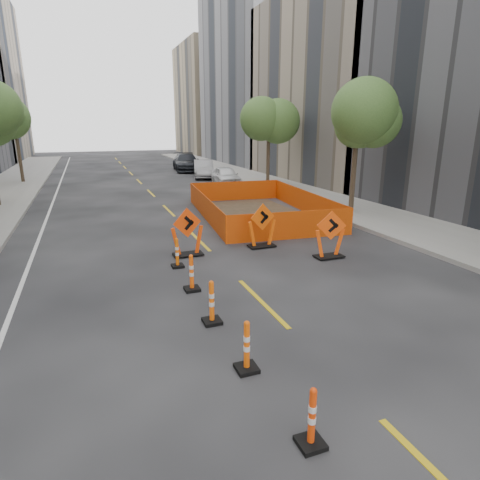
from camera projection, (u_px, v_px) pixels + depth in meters
name	position (u px, v px, depth m)	size (l,w,h in m)	color
ground_plane	(361.00, 400.00, 6.48)	(140.00, 140.00, 0.00)	black
sidewalk_right	(360.00, 211.00, 20.31)	(4.00, 90.00, 0.15)	gray
bld_right_c	(359.00, 90.00, 31.74)	(12.00, 16.00, 14.00)	gray
bld_right_d	(271.00, 73.00, 45.65)	(12.00, 18.00, 20.00)	gray
bld_right_e	(221.00, 101.00, 62.74)	(12.00, 14.00, 16.00)	tan
tree_l_d	(14.00, 122.00, 29.33)	(2.80, 2.80, 5.95)	#382B1E
tree_r_b	(358.00, 120.00, 18.88)	(2.80, 2.80, 5.95)	#382B1E
tree_r_c	(269.00, 122.00, 27.87)	(2.80, 2.80, 5.95)	#382B1E
channelizer_2	(312.00, 417.00, 5.43)	(0.36, 0.36, 0.93)	red
channelizer_3	(247.00, 346.00, 7.13)	(0.39, 0.39, 0.99)	#E45209
channelizer_4	(212.00, 302.00, 8.87)	(0.40, 0.40, 1.02)	#EA5609
channelizer_5	(192.00, 273.00, 10.64)	(0.40, 0.40, 1.01)	#ED4D0A
channelizer_6	(177.00, 253.00, 12.42)	(0.37, 0.37, 0.94)	#DD5809
chevron_sign_left	(187.00, 232.00, 13.42)	(1.11, 0.66, 1.66)	#EA3E09
chevron_sign_center	(262.00, 226.00, 14.39)	(1.08, 0.65, 1.61)	#E65009
chevron_sign_right	(330.00, 235.00, 13.22)	(1.07, 0.64, 1.60)	#F0480A
safety_fence	(257.00, 204.00, 19.56)	(5.19, 8.84, 1.10)	#F6460C
parked_car_near	(226.00, 176.00, 29.63)	(1.60, 3.98, 1.36)	white
parked_car_mid	(204.00, 169.00, 33.83)	(1.55, 4.46, 1.47)	#95959A
parked_car_far	(186.00, 162.00, 38.86)	(2.32, 5.71, 1.66)	black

